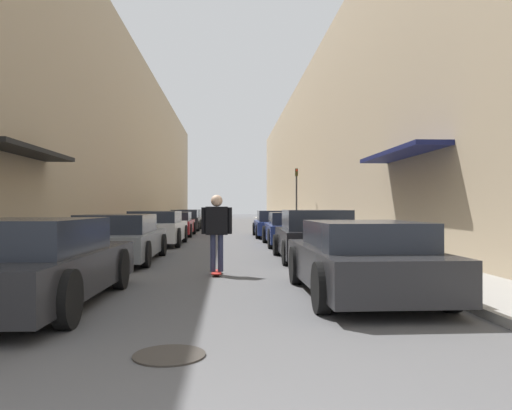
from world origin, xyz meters
The scene contains 18 objects.
ground centered at (0.00, 26.53, 0.00)m, with size 145.92×145.92×0.00m, color #515154.
curb_strip_left centered at (-4.49, 33.16, 0.06)m, with size 1.80×66.33×0.12m.
curb_strip_right centered at (4.49, 33.16, 0.06)m, with size 1.80×66.33×0.12m.
building_row_left centered at (-7.39, 33.16, 5.67)m, with size 4.90×66.33×11.34m.
building_row_right centered at (7.39, 33.16, 5.31)m, with size 4.90×66.33×10.62m.
parked_car_left_0 centered at (-2.51, 5.58, 0.62)m, with size 2.03×4.64×1.27m.
parked_car_left_1 centered at (-2.59, 11.55, 0.60)m, with size 2.03×4.72×1.24m.
parked_car_left_2 centered at (-2.45, 17.27, 0.64)m, with size 2.06×4.38×1.29m.
parked_car_left_3 centered at (-2.47, 23.33, 0.59)m, with size 1.99×4.74×1.19m.
parked_car_left_4 centered at (-2.42, 29.24, 0.62)m, with size 1.91×4.50×1.28m.
parked_car_left_5 centered at (-2.57, 34.96, 0.61)m, with size 1.88×4.45×1.27m.
parked_car_right_0 centered at (2.44, 6.15, 0.60)m, with size 1.96×4.22×1.21m.
parked_car_right_1 centered at (2.62, 11.67, 0.65)m, with size 2.00×4.20×1.36m.
parked_car_right_2 centered at (2.60, 16.73, 0.61)m, with size 1.92×4.60×1.24m.
parked_car_right_3 centered at (2.50, 22.21, 0.61)m, with size 2.01×4.64×1.27m.
skateboarder centered at (0.04, 8.80, 1.04)m, with size 0.65×0.78×1.69m.
manhole_cover centered at (-0.26, 3.08, 0.01)m, with size 0.70×0.70×0.02m.
traffic_light centered at (4.32, 27.95, 2.36)m, with size 0.16×0.22×3.64m.
Camera 1 is at (0.32, -1.76, 1.43)m, focal length 35.00 mm.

